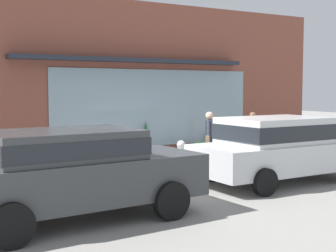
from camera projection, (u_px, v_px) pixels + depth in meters
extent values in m
plane|color=gray|center=(186.00, 180.00, 11.80)|extent=(60.00, 60.00, 0.00)
cube|color=#B2B2AD|center=(191.00, 179.00, 11.62)|extent=(14.00, 0.24, 0.12)
cube|color=brown|center=(130.00, 83.00, 14.37)|extent=(14.00, 0.36, 4.89)
cube|color=#8CA5B2|center=(157.00, 108.00, 14.65)|extent=(6.73, 0.03, 2.34)
cube|color=#232833|center=(135.00, 60.00, 14.01)|extent=(7.33, 0.56, 0.12)
cube|color=#605E59|center=(134.00, 158.00, 14.36)|extent=(7.13, 0.20, 0.36)
cylinder|color=#B2B2B7|center=(181.00, 171.00, 13.00)|extent=(0.33, 0.33, 0.06)
cylinder|color=#B2B2B7|center=(181.00, 159.00, 12.97)|extent=(0.22, 0.22, 0.62)
sphere|color=#B2B2B7|center=(181.00, 145.00, 12.94)|extent=(0.24, 0.24, 0.24)
cylinder|color=#B2B2B7|center=(176.00, 158.00, 12.89)|extent=(0.10, 0.09, 0.09)
cylinder|color=#B2B2B7|center=(186.00, 157.00, 13.04)|extent=(0.10, 0.09, 0.09)
cylinder|color=#B2B2B7|center=(184.00, 158.00, 12.84)|extent=(0.09, 0.10, 0.09)
cylinder|color=#232328|center=(209.00, 157.00, 13.11)|extent=(0.12, 0.12, 0.81)
cylinder|color=#232328|center=(209.00, 156.00, 13.26)|extent=(0.12, 0.12, 0.81)
cube|color=#333847|center=(209.00, 131.00, 13.13)|extent=(0.35, 0.36, 0.61)
sphere|color=tan|center=(209.00, 116.00, 13.10)|extent=(0.22, 0.22, 0.22)
cylinder|color=#333847|center=(209.00, 131.00, 12.93)|extent=(0.08, 0.08, 0.58)
cylinder|color=#333847|center=(210.00, 130.00, 13.32)|extent=(0.08, 0.08, 0.58)
cube|color=#846647|center=(208.00, 141.00, 12.87)|extent=(0.23, 0.25, 0.28)
cylinder|color=brown|center=(254.00, 151.00, 14.33)|extent=(0.12, 0.12, 0.78)
cylinder|color=brown|center=(251.00, 151.00, 14.47)|extent=(0.12, 0.12, 0.78)
cube|color=#8E333D|center=(253.00, 129.00, 14.35)|extent=(0.21, 0.32, 0.58)
sphere|color=brown|center=(253.00, 115.00, 14.31)|extent=(0.21, 0.21, 0.21)
cylinder|color=#8E333D|center=(257.00, 129.00, 14.17)|extent=(0.08, 0.08, 0.55)
cylinder|color=#8E333D|center=(248.00, 128.00, 14.52)|extent=(0.08, 0.08, 0.55)
cube|color=#383A3D|center=(76.00, 179.00, 8.22)|extent=(4.52, 2.05, 0.75)
cube|color=#383A3D|center=(64.00, 146.00, 8.05)|extent=(2.53, 1.79, 0.53)
cube|color=#1E2328|center=(64.00, 146.00, 8.05)|extent=(2.57, 1.81, 0.29)
cylinder|color=black|center=(122.00, 183.00, 9.76)|extent=(0.69, 0.22, 0.68)
cylinder|color=black|center=(172.00, 201.00, 8.24)|extent=(0.69, 0.22, 0.68)
cylinder|color=black|center=(11.00, 226.00, 6.74)|extent=(0.69, 0.22, 0.68)
cube|color=silver|center=(281.00, 156.00, 11.55)|extent=(4.49, 1.91, 0.67)
cube|color=silver|center=(275.00, 131.00, 11.38)|extent=(2.48, 1.73, 0.66)
cube|color=#1E2328|center=(275.00, 131.00, 11.38)|extent=(2.53, 1.75, 0.36)
cylinder|color=black|center=(294.00, 160.00, 13.08)|extent=(0.61, 0.19, 0.60)
cylinder|color=black|center=(212.00, 169.00, 11.66)|extent=(0.61, 0.19, 0.60)
cylinder|color=black|center=(265.00, 182.00, 10.06)|extent=(0.61, 0.19, 0.60)
cylinder|color=#B7B2A3|center=(146.00, 160.00, 14.41)|extent=(0.52, 0.52, 0.24)
cone|color=#23562D|center=(146.00, 139.00, 14.36)|extent=(0.46, 0.46, 1.04)
cylinder|color=#B7B2A3|center=(268.00, 149.00, 16.38)|extent=(0.28, 0.28, 0.37)
sphere|color=#3D8442|center=(268.00, 139.00, 16.35)|extent=(0.42, 0.42, 0.42)
cylinder|color=#9E6042|center=(200.00, 157.00, 14.95)|extent=(0.41, 0.41, 0.25)
sphere|color=#4C934C|center=(200.00, 148.00, 14.93)|extent=(0.46, 0.46, 0.46)
sphere|color=orange|center=(205.00, 145.00, 14.91)|extent=(0.10, 0.10, 0.10)
cylinder|color=#B7B2A3|center=(218.00, 153.00, 15.60)|extent=(0.42, 0.42, 0.36)
sphere|color=#23562D|center=(218.00, 140.00, 15.57)|extent=(0.54, 0.54, 0.54)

